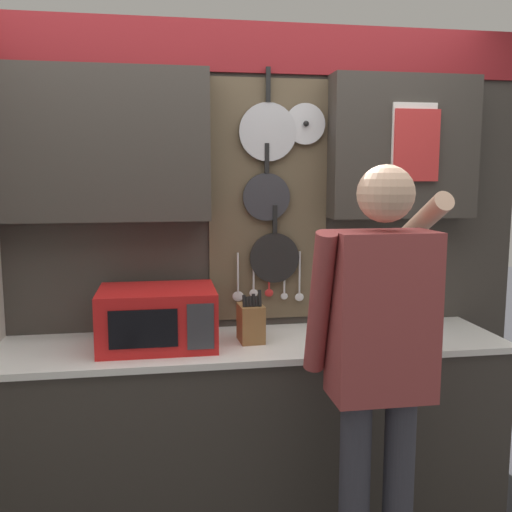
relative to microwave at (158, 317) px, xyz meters
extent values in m
cube|color=#38332D|center=(0.45, 0.00, -0.60)|extent=(2.34, 0.56, 0.88)
cube|color=white|center=(0.45, 0.00, -0.15)|extent=(2.37, 0.59, 0.03)
cube|color=#38332D|center=(0.45, 0.30, 0.17)|extent=(2.94, 0.04, 2.42)
cube|color=maroon|center=(0.45, 0.27, 1.26)|extent=(2.90, 0.02, 0.24)
cube|color=#38332D|center=(-0.23, 0.20, 0.78)|extent=(0.98, 0.16, 0.71)
cube|color=#38332D|center=(1.25, 0.20, 0.78)|extent=(0.76, 0.16, 0.71)
cube|color=brown|center=(0.56, 0.28, 0.51)|extent=(0.61, 0.01, 1.21)
cylinder|color=#B7B7BC|center=(0.56, 0.25, 0.85)|extent=(0.29, 0.02, 0.29)
cube|color=black|center=(0.56, 0.24, 1.08)|extent=(0.02, 0.02, 0.17)
cylinder|color=#2D2D33|center=(0.55, 0.25, 0.54)|extent=(0.24, 0.02, 0.24)
cube|color=black|center=(0.55, 0.24, 0.73)|extent=(0.02, 0.02, 0.15)
cylinder|color=black|center=(0.59, 0.25, 0.23)|extent=(0.25, 0.02, 0.25)
cube|color=black|center=(0.59, 0.24, 0.42)|extent=(0.02, 0.02, 0.14)
cylinder|color=silver|center=(0.75, 0.25, 0.90)|extent=(0.20, 0.01, 0.20)
sphere|color=black|center=(0.75, 0.23, 0.90)|extent=(0.03, 0.03, 0.03)
cylinder|color=silver|center=(0.40, 0.25, 0.15)|extent=(0.01, 0.01, 0.21)
ellipsoid|color=silver|center=(0.40, 0.25, 0.03)|extent=(0.06, 0.01, 0.05)
cylinder|color=silver|center=(0.48, 0.25, 0.16)|extent=(0.01, 0.01, 0.20)
ellipsoid|color=silver|center=(0.48, 0.25, 0.05)|extent=(0.04, 0.01, 0.04)
cylinder|color=red|center=(0.56, 0.25, 0.16)|extent=(0.01, 0.01, 0.20)
ellipsoid|color=red|center=(0.56, 0.25, 0.04)|extent=(0.05, 0.01, 0.04)
cylinder|color=silver|center=(0.64, 0.25, 0.15)|extent=(0.01, 0.01, 0.22)
ellipsoid|color=silver|center=(0.64, 0.25, 0.02)|extent=(0.04, 0.01, 0.03)
cylinder|color=silver|center=(0.72, 0.25, 0.14)|extent=(0.01, 0.01, 0.23)
ellipsoid|color=silver|center=(0.72, 0.25, 0.02)|extent=(0.05, 0.01, 0.04)
cube|color=white|center=(1.26, 0.11, 0.82)|extent=(0.23, 0.02, 0.34)
cube|color=red|center=(1.27, 0.10, 0.79)|extent=(0.23, 0.02, 0.35)
cube|color=red|center=(0.00, 0.00, 0.00)|extent=(0.52, 0.38, 0.27)
cube|color=black|center=(-0.06, -0.19, 0.00)|extent=(0.29, 0.01, 0.17)
cube|color=#333338|center=(0.18, -0.19, 0.00)|extent=(0.12, 0.01, 0.20)
cube|color=brown|center=(0.43, 0.00, -0.05)|extent=(0.12, 0.16, 0.18)
cylinder|color=black|center=(0.39, -0.03, 0.07)|extent=(0.02, 0.03, 0.06)
cylinder|color=black|center=(0.41, -0.03, 0.07)|extent=(0.02, 0.03, 0.05)
cylinder|color=black|center=(0.42, -0.03, 0.07)|extent=(0.02, 0.03, 0.05)
cylinder|color=black|center=(0.44, -0.03, 0.07)|extent=(0.02, 0.03, 0.06)
cylinder|color=black|center=(0.45, -0.03, 0.07)|extent=(0.02, 0.03, 0.05)
cylinder|color=black|center=(0.47, -0.03, 0.08)|extent=(0.02, 0.03, 0.08)
cylinder|color=white|center=(1.10, 0.00, -0.06)|extent=(0.11, 0.11, 0.15)
cylinder|color=tan|center=(1.12, -0.01, 0.05)|extent=(0.02, 0.05, 0.24)
cylinder|color=silver|center=(1.09, -0.01, 0.06)|extent=(0.05, 0.06, 0.27)
cylinder|color=silver|center=(1.12, 0.00, 0.06)|extent=(0.04, 0.02, 0.26)
cylinder|color=black|center=(1.12, -0.01, 0.05)|extent=(0.02, 0.04, 0.25)
cylinder|color=red|center=(1.10, 0.00, 0.04)|extent=(0.03, 0.03, 0.24)
cylinder|color=silver|center=(1.09, 0.01, 0.05)|extent=(0.06, 0.05, 0.25)
cylinder|color=tan|center=(1.10, 0.00, 0.04)|extent=(0.04, 0.03, 0.22)
cylinder|color=#383842|center=(0.74, -0.60, -0.62)|extent=(0.12, 0.12, 0.85)
cylinder|color=#383842|center=(0.92, -0.60, -0.62)|extent=(0.12, 0.12, 0.85)
cube|color=#993D3D|center=(0.83, -0.60, 0.12)|extent=(0.38, 0.22, 0.64)
sphere|color=#DBAD8E|center=(0.83, -0.60, 0.58)|extent=(0.21, 0.21, 0.21)
cylinder|color=#993D3D|center=(0.60, -0.56, 0.17)|extent=(0.08, 0.23, 0.56)
cylinder|color=#DBAD8E|center=(1.06, -0.35, 0.42)|extent=(0.08, 0.54, 0.33)
camera|label=1|loc=(0.03, -2.57, 0.64)|focal=40.00mm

